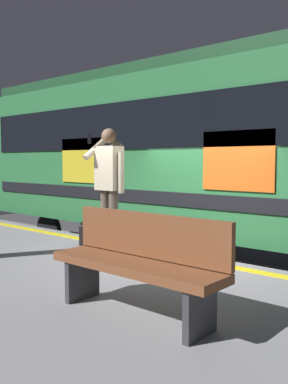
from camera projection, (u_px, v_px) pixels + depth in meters
name	position (u px, v px, depth m)	size (l,w,h in m)	color
ground_plane	(176.00, 310.00, 6.46)	(24.50, 24.50, 0.00)	#3D3D3F
platform	(67.00, 320.00, 4.86)	(15.35, 4.18, 0.91)	gray
safety_line	(164.00, 254.00, 6.17)	(15.04, 0.16, 0.01)	yellow
track_rail_near	(225.00, 284.00, 7.54)	(19.96, 0.08, 0.16)	slate
track_rail_far	(261.00, 269.00, 8.62)	(19.96, 0.08, 0.16)	slate
train_carriage	(191.00, 148.00, 8.71)	(10.50, 2.78, 4.00)	#2D723F
passenger	(110.00, 179.00, 6.33)	(0.57, 0.55, 1.85)	brown
handbag	(90.00, 235.00, 6.75)	(0.36, 0.33, 0.38)	black
bench	(139.00, 260.00, 3.75)	(1.74, 0.44, 0.90)	brown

